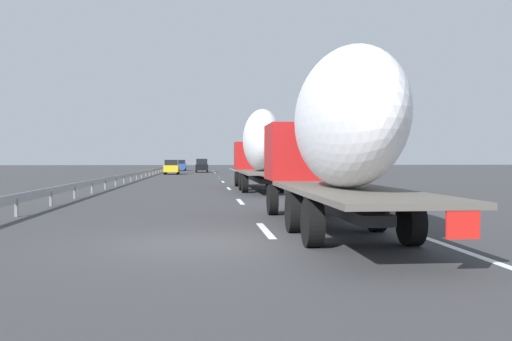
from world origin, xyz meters
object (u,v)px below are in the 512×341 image
at_px(truck_trailing, 335,134).
at_px(car_blue_sedan, 180,165).
at_px(car_yellow_coupe, 172,167).
at_px(road_sign, 264,157).
at_px(car_black_suv, 202,166).
at_px(truck_lead, 260,147).

height_order(truck_trailing, car_blue_sedan, truck_trailing).
distance_m(car_blue_sedan, car_yellow_coupe, 22.38).
bearing_deg(car_blue_sedan, road_sign, -162.71).
height_order(car_yellow_coupe, road_sign, road_sign).
distance_m(car_yellow_coupe, car_black_suv, 11.12).
relative_size(truck_lead, car_yellow_coupe, 3.00).
bearing_deg(truck_lead, car_black_suv, 4.49).
xyz_separation_m(truck_lead, road_sign, (25.21, -3.10, -0.48)).
height_order(truck_trailing, car_black_suv, truck_trailing).
bearing_deg(road_sign, car_black_suv, 17.50).
height_order(car_blue_sedan, car_black_suv, car_black_suv).
relative_size(truck_lead, car_black_suv, 2.92).
relative_size(truck_lead, road_sign, 4.32).
relative_size(car_black_suv, road_sign, 1.48).
bearing_deg(truck_trailing, car_blue_sedan, 5.35).
bearing_deg(truck_trailing, truck_lead, -0.00).
bearing_deg(car_black_suv, road_sign, -162.50).
height_order(truck_lead, road_sign, truck_lead).
bearing_deg(car_black_suv, car_yellow_coupe, 160.25).
distance_m(truck_lead, car_blue_sedan, 59.03).
xyz_separation_m(car_blue_sedan, car_yellow_coupe, (-22.38, 0.13, 0.01)).
distance_m(car_blue_sedan, car_black_suv, 12.45).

